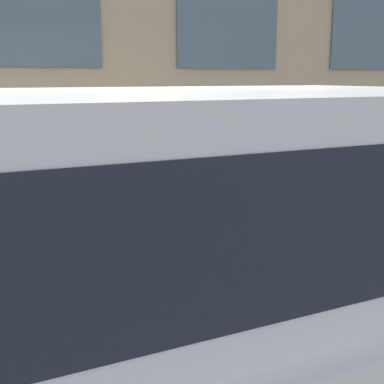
# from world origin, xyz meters

# --- Properties ---
(ground_plane) EXTENTS (80.00, 80.00, 0.00)m
(ground_plane) POSITION_xyz_m (0.00, 0.00, 0.00)
(ground_plane) COLOR #38383A
(sidewalk) EXTENTS (2.75, 60.00, 0.14)m
(sidewalk) POSITION_xyz_m (1.37, 0.00, 0.07)
(sidewalk) COLOR #9E9B93
(sidewalk) RESTS_ON ground_plane
(fire_hydrant) EXTENTS (0.34, 0.45, 0.70)m
(fire_hydrant) POSITION_xyz_m (0.39, -0.56, 0.50)
(fire_hydrant) COLOR gold
(fire_hydrant) RESTS_ON sidewalk
(person) EXTENTS (0.31, 0.20, 1.27)m
(person) POSITION_xyz_m (0.94, -1.23, 0.91)
(person) COLOR #726651
(person) RESTS_ON sidewalk
(parked_truck_white_near) EXTENTS (2.07, 5.19, 1.86)m
(parked_truck_white_near) POSITION_xyz_m (-1.41, 0.37, 1.06)
(parked_truck_white_near) COLOR black
(parked_truck_white_near) RESTS_ON ground_plane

